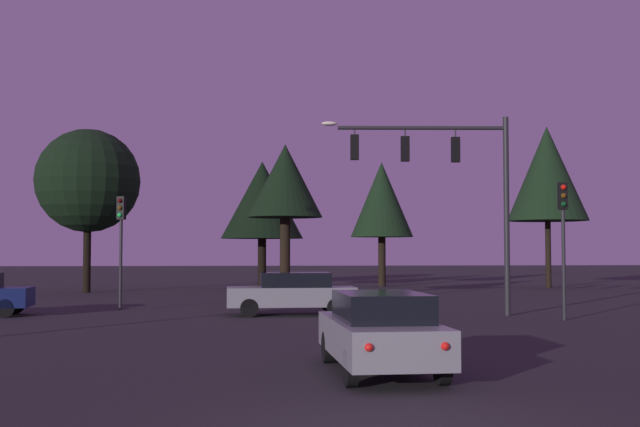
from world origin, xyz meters
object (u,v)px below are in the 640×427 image
Objects in this scene: traffic_light_corner_right at (563,223)px; tree_behind_sign at (88,181)px; traffic_light_corner_left at (121,229)px; car_nearside_lane at (380,331)px; tree_left_far at (547,174)px; tree_lot_edge at (285,182)px; traffic_signal_mast_arm at (448,172)px; tree_right_cluster at (382,200)px; car_crossing_left at (292,293)px; tree_center_horizon at (262,200)px.

tree_behind_sign reaches higher than traffic_light_corner_right.
traffic_light_corner_left reaches higher than car_nearside_lane.
tree_left_far reaches higher than tree_lot_edge.
traffic_light_corner_right is 13.45m from car_nearside_lane.
traffic_light_corner_right is 0.51× the size of tree_behind_sign.
tree_behind_sign is 27.46m from tree_left_far.
tree_lot_edge is (-5.51, 7.64, 0.25)m from traffic_signal_mast_arm.
tree_lot_edge is (-16.74, -12.17, -1.70)m from tree_left_far.
traffic_light_corner_left is 0.44× the size of tree_left_far.
car_nearside_lane is 0.46× the size of tree_left_far.
tree_behind_sign is 1.27× the size of tree_lot_edge.
tree_right_cluster reaches higher than tree_lot_edge.
traffic_signal_mast_arm is 1.55× the size of car_nearside_lane.
car_nearside_lane is 13.54m from car_crossing_left.
traffic_light_corner_left is at bearing -73.07° from tree_behind_sign.
tree_left_far reaches higher than car_nearside_lane.
tree_behind_sign is at bearing 133.84° from traffic_signal_mast_arm.
tree_lot_edge is (10.52, -9.05, -0.78)m from tree_behind_sign.
tree_lot_edge is (-0.99, 20.42, 4.56)m from car_nearside_lane.
tree_behind_sign reaches higher than tree_right_cluster.
tree_left_far is 1.25× the size of tree_right_cluster.
traffic_light_corner_right is at bearing -20.69° from traffic_light_corner_left.
car_nearside_lane is at bearing -87.21° from tree_lot_edge.
tree_right_cluster reaches higher than car_crossing_left.
car_crossing_left is 0.66× the size of tree_lot_edge.
traffic_signal_mast_arm reaches higher than tree_lot_edge.
tree_lot_edge is at bearing 92.79° from car_nearside_lane.
car_nearside_lane is (-7.88, -10.63, -2.43)m from traffic_light_corner_right.
tree_right_cluster is (6.83, 21.86, 4.76)m from car_crossing_left.
traffic_signal_mast_arm is 1.61× the size of traffic_light_corner_left.
tree_right_cluster is (7.71, 3.07, 0.26)m from tree_center_horizon.
tree_behind_sign is (-3.96, 13.02, 3.01)m from traffic_light_corner_left.
traffic_signal_mast_arm reaches higher than traffic_light_corner_right.
traffic_signal_mast_arm is 22.63m from tree_right_cluster.
car_nearside_lane is 36.74m from tree_left_far.
traffic_signal_mast_arm is at bearing -71.82° from tree_center_horizon.
traffic_signal_mast_arm reaches higher than car_crossing_left.
traffic_signal_mast_arm is 0.93× the size of tree_center_horizon.
traffic_signal_mast_arm reaches higher than car_nearside_lane.
tree_right_cluster is at bearing 80.66° from car_nearside_lane.
tree_left_far is (15.75, 32.59, 6.26)m from car_nearside_lane.
traffic_signal_mast_arm is 23.16m from tree_behind_sign.
car_nearside_lane and car_crossing_left have the same top height.
tree_left_far is at bearing 6.53° from tree_behind_sign.
tree_left_far is (27.26, 3.12, 0.92)m from tree_behind_sign.
tree_right_cluster is (13.37, 18.91, 2.43)m from traffic_light_corner_left.
tree_right_cluster is (-2.06, 24.74, 2.32)m from traffic_light_corner_right.
traffic_light_corner_left is 0.97× the size of car_nearside_lane.
traffic_signal_mast_arm is 12.77m from traffic_light_corner_left.
traffic_light_corner_left is at bearing -148.85° from tree_lot_edge.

